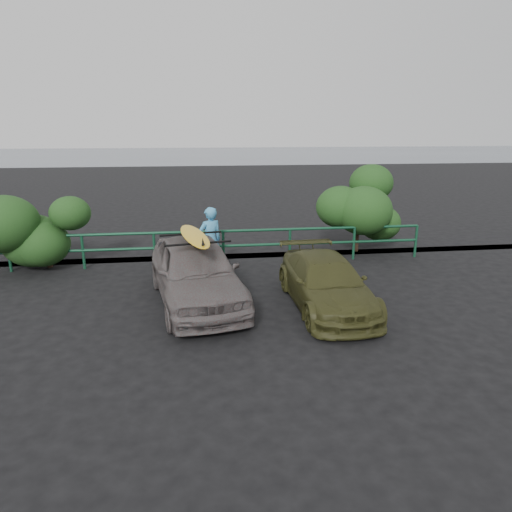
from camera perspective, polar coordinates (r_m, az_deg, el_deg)
The scene contains 10 objects.
ground at distance 8.97m, azimuth -8.65°, elevation -10.48°, with size 80.00×80.00×0.00m, color black.
ocean at distance 68.16m, azimuth -7.68°, elevation 12.48°, with size 200.00×200.00×0.00m, color slate.
guardrail at distance 13.49m, azimuth -8.35°, elevation 0.99°, with size 14.00×0.08×1.04m, color #13442B, non-canonical shape.
shrub_left at distance 14.68m, azimuth -27.49°, elevation 2.51°, with size 3.20×2.40×2.01m, color #21491A, non-canonical shape.
shrub_right at distance 14.58m, azimuth 11.68°, elevation 5.07°, with size 3.20×2.40×2.59m, color #21491A, non-canonical shape.
sedan at distance 10.55m, azimuth -7.54°, elevation -1.91°, with size 1.78×4.43×1.51m, color #5D5453.
olive_vehicle at distance 10.39m, azimuth 8.75°, elevation -3.33°, with size 1.59×3.91×1.14m, color #3A3A1A.
man at distance 12.60m, azimuth -5.74°, elevation 1.93°, with size 0.68×0.45×1.86m, color #449ACD.
roof_rack at distance 10.34m, azimuth -7.70°, elevation 2.20°, with size 1.44×1.01×0.05m, color black, non-canonical shape.
surfboard at distance 10.32m, azimuth -7.71°, elevation 2.53°, with size 0.51×2.44×0.07m, color gold.
Camera 1 is at (0.31, -8.04, 3.97)m, focal length 32.00 mm.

